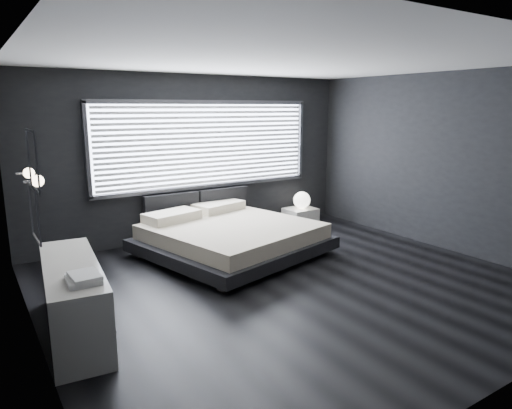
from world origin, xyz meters
TOP-DOWN VIEW (x-y plane):
  - room at (0.00, 0.00)m, footprint 6.04×6.00m
  - window at (0.20, 2.70)m, footprint 4.14×0.09m
  - headboard at (-0.05, 2.64)m, footprint 1.96×0.16m
  - sconce_near at (-2.88, 0.05)m, footprint 0.18×0.11m
  - sconce_far at (-2.88, 0.65)m, footprint 0.18×0.11m
  - wall_art_upper at (-2.98, -0.55)m, footprint 0.01×0.48m
  - wall_art_lower at (-2.98, -0.30)m, footprint 0.01×0.48m
  - bed at (-0.06, 1.49)m, footprint 2.92×2.84m
  - nightstand at (1.95, 2.29)m, footprint 0.59×0.50m
  - orb_lamp at (1.98, 2.29)m, footprint 0.32×0.32m
  - dresser at (-2.65, 0.15)m, footprint 0.71×1.88m
  - book_stack at (-2.64, -0.42)m, footprint 0.30×0.38m

SIDE VIEW (x-z plane):
  - nightstand at x=1.95m, z-range 0.00..0.33m
  - bed at x=-0.06m, z-range -0.02..0.61m
  - dresser at x=-2.65m, z-range 0.00..0.74m
  - orb_lamp at x=1.98m, z-range 0.33..0.66m
  - headboard at x=-0.05m, z-range 0.31..0.83m
  - book_stack at x=-2.64m, z-range 0.73..0.81m
  - wall_art_lower at x=-2.98m, z-range 1.14..1.62m
  - room at x=0.00m, z-range 0.00..2.80m
  - sconce_near at x=-2.88m, z-range 1.55..1.66m
  - sconce_far at x=-2.88m, z-range 1.55..1.66m
  - window at x=0.20m, z-range 0.85..2.37m
  - wall_art_upper at x=-2.98m, z-range 1.61..2.09m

